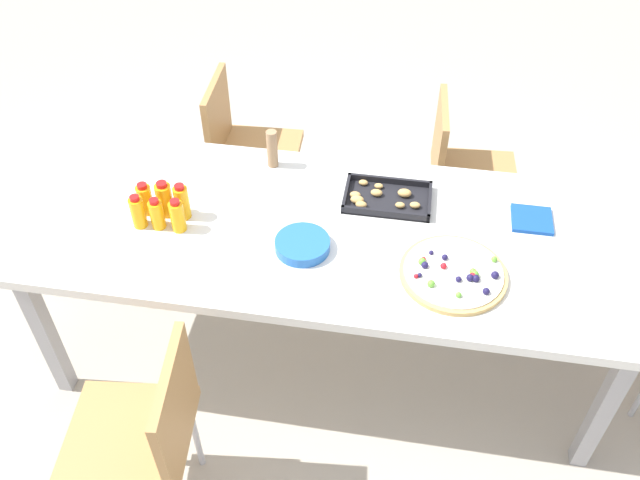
{
  "coord_description": "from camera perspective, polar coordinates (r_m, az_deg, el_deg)",
  "views": [
    {
      "loc": [
        0.27,
        -1.81,
        2.43
      ],
      "look_at": [
        -0.01,
        -0.09,
        0.76
      ],
      "focal_mm": 37.57,
      "sensor_mm": 36.0,
      "label": 1
    }
  ],
  "objects": [
    {
      "name": "ground_plane",
      "position": [
        3.04,
        0.46,
        -9.2
      ],
      "size": [
        12.0,
        12.0,
        0.0
      ],
      "primitive_type": "plane",
      "color": "#B2A899"
    },
    {
      "name": "snack_tray",
      "position": [
        2.61,
        5.6,
        3.57
      ],
      "size": [
        0.34,
        0.21,
        0.04
      ],
      "color": "black",
      "rests_on": "party_table"
    },
    {
      "name": "chair_near_left",
      "position": [
        2.3,
        -14.57,
        -15.48
      ],
      "size": [
        0.44,
        0.44,
        0.83
      ],
      "rotation": [
        0.0,
        0.0,
        1.68
      ],
      "color": "#B7844C",
      "rests_on": "ground_plane"
    },
    {
      "name": "juice_bottle_3",
      "position": [
        2.61,
        -14.68,
        3.4
      ],
      "size": [
        0.06,
        0.06,
        0.13
      ],
      "color": "#FAAC14",
      "rests_on": "party_table"
    },
    {
      "name": "cardboard_tube",
      "position": [
        2.74,
        -4.09,
        7.76
      ],
      "size": [
        0.04,
        0.04,
        0.17
      ],
      "primitive_type": "cylinder",
      "color": "#9E7A56",
      "rests_on": "party_table"
    },
    {
      "name": "juice_bottle_4",
      "position": [
        2.57,
        -13.1,
        3.4
      ],
      "size": [
        0.06,
        0.06,
        0.15
      ],
      "color": "#F9AD14",
      "rests_on": "party_table"
    },
    {
      "name": "juice_bottle_0",
      "position": [
        2.55,
        -15.25,
        2.32
      ],
      "size": [
        0.05,
        0.05,
        0.14
      ],
      "color": "#F9AD14",
      "rests_on": "party_table"
    },
    {
      "name": "chair_far_left",
      "position": [
        3.33,
        -6.53,
        8.14
      ],
      "size": [
        0.42,
        0.42,
        0.83
      ],
      "rotation": [
        0.0,
        0.0,
        -1.53
      ],
      "color": "#B7844C",
      "rests_on": "ground_plane"
    },
    {
      "name": "napkin_stack",
      "position": [
        2.64,
        17.59,
        1.68
      ],
      "size": [
        0.15,
        0.15,
        0.02
      ],
      "primitive_type": "cube",
      "color": "#194CA5",
      "rests_on": "party_table"
    },
    {
      "name": "fruit_pizza",
      "position": [
        2.36,
        11.31,
        -2.8
      ],
      "size": [
        0.37,
        0.37,
        0.05
      ],
      "color": "tan",
      "rests_on": "party_table"
    },
    {
      "name": "juice_bottle_2",
      "position": [
        2.5,
        -12.05,
        2.02
      ],
      "size": [
        0.05,
        0.05,
        0.14
      ],
      "color": "#FAAD14",
      "rests_on": "party_table"
    },
    {
      "name": "juice_bottle_1",
      "position": [
        2.53,
        -13.73,
        2.15
      ],
      "size": [
        0.05,
        0.05,
        0.13
      ],
      "color": "#FAAE14",
      "rests_on": "party_table"
    },
    {
      "name": "chair_far_right",
      "position": [
        3.23,
        11.92,
        6.02
      ],
      "size": [
        0.42,
        0.42,
        0.83
      ],
      "rotation": [
        0.0,
        0.0,
        -1.51
      ],
      "color": "#B7844C",
      "rests_on": "ground_plane"
    },
    {
      "name": "party_table",
      "position": [
        2.53,
        0.55,
        0.04
      ],
      "size": [
        2.27,
        0.9,
        0.74
      ],
      "color": "silver",
      "rests_on": "ground_plane"
    },
    {
      "name": "plate_stack",
      "position": [
        2.4,
        -1.5,
        -0.41
      ],
      "size": [
        0.2,
        0.2,
        0.04
      ],
      "color": "blue",
      "rests_on": "party_table"
    },
    {
      "name": "juice_bottle_5",
      "position": [
        2.55,
        -11.68,
        3.2
      ],
      "size": [
        0.05,
        0.05,
        0.15
      ],
      "color": "#F9AC14",
      "rests_on": "party_table"
    }
  ]
}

